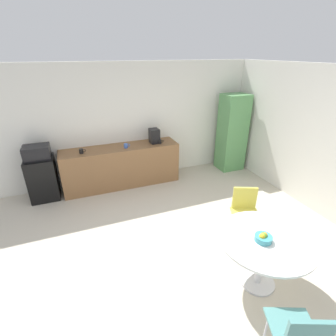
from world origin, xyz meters
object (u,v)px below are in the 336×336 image
object	(u,v)px
chair_yellow	(245,207)
coffee_maker	(154,136)
locker_cabinet	(232,133)
mug_white	(81,151)
fruit_bowl	(263,237)
round_table	(264,247)
microwave	(37,152)
mug_red	(126,146)
mug_green	(160,142)
chair_teal	(300,334)
mini_fridge	(43,178)

from	to	relation	value
chair_yellow	coffee_maker	distance (m)	2.59
locker_cabinet	mug_white	bearing A→B (deg)	179.78
fruit_bowl	chair_yellow	bearing A→B (deg)	63.19
locker_cabinet	round_table	size ratio (longest dim) A/B	1.64
microwave	mug_red	world-z (taller)	microwave
chair_yellow	fruit_bowl	bearing A→B (deg)	-116.81
locker_cabinet	mug_white	xyz separation A→B (m)	(-3.57, 0.01, 0.01)
mug_white	mug_green	xyz separation A→B (m)	(1.67, -0.01, 0.00)
chair_yellow	fruit_bowl	size ratio (longest dim) A/B	4.09
chair_teal	mug_green	xyz separation A→B (m)	(0.17, 4.16, 0.43)
mug_white	mug_red	distance (m)	0.91
chair_yellow	coffee_maker	world-z (taller)	coffee_maker
round_table	mug_red	xyz separation A→B (m)	(-0.97, 3.25, 0.34)
chair_yellow	mug_red	distance (m)	2.75
mini_fridge	coffee_maker	xyz separation A→B (m)	(2.39, 0.00, 0.62)
locker_cabinet	round_table	distance (m)	3.67
locker_cabinet	round_table	xyz separation A→B (m)	(-1.69, -3.24, -0.33)
chair_yellow	fruit_bowl	distance (m)	1.06
mug_green	mug_red	size ratio (longest dim) A/B	1.00
mug_white	fruit_bowl	bearing A→B (deg)	-61.02
chair_yellow	locker_cabinet	bearing A→B (deg)	61.06
microwave	chair_yellow	bearing A→B (deg)	-38.29
microwave	fruit_bowl	distance (m)	4.27
round_table	chair_teal	world-z (taller)	chair_teal
chair_yellow	mug_green	bearing A→B (deg)	104.51
round_table	mug_red	size ratio (longest dim) A/B	8.86
round_table	mug_green	bearing A→B (deg)	93.61
round_table	coffee_maker	xyz separation A→B (m)	(-0.30, 3.34, 0.45)
fruit_bowl	coffee_maker	size ratio (longest dim) A/B	0.63
coffee_maker	chair_yellow	bearing A→B (deg)	-74.01
microwave	locker_cabinet	world-z (taller)	locker_cabinet
chair_teal	chair_yellow	xyz separation A→B (m)	(0.78, 1.82, 0.00)
mug_green	coffee_maker	distance (m)	0.18
mug_green	mini_fridge	bearing A→B (deg)	177.71
mini_fridge	locker_cabinet	xyz separation A→B (m)	(4.38, -0.10, 0.50)
round_table	mug_green	xyz separation A→B (m)	(-0.20, 3.24, 0.34)
mini_fridge	chair_yellow	distance (m)	3.94
chair_yellow	mug_white	distance (m)	3.30
coffee_maker	microwave	bearing A→B (deg)	180.00
chair_teal	mug_red	size ratio (longest dim) A/B	6.43
round_table	chair_yellow	world-z (taller)	chair_yellow
microwave	locker_cabinet	size ratio (longest dim) A/B	0.26
locker_cabinet	chair_yellow	xyz separation A→B (m)	(-1.29, -2.34, -0.41)
locker_cabinet	chair_teal	size ratio (longest dim) A/B	2.26
mini_fridge	chair_yellow	xyz separation A→B (m)	(3.09, -2.44, 0.08)
locker_cabinet	mug_white	world-z (taller)	locker_cabinet
fruit_bowl	mug_red	xyz separation A→B (m)	(-0.91, 3.26, 0.16)
round_table	mug_red	bearing A→B (deg)	106.63
mini_fridge	mug_green	world-z (taller)	mug_green
round_table	coffee_maker	bearing A→B (deg)	95.09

